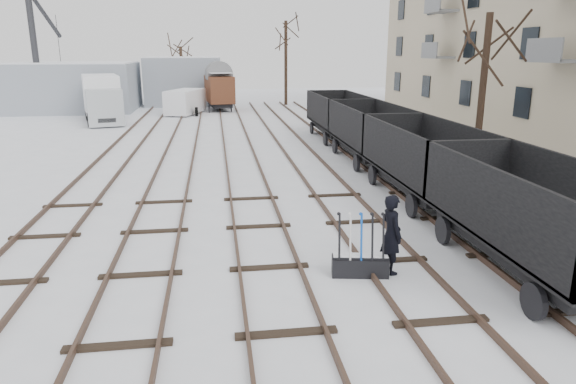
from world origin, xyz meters
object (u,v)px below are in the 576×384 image
(worker, at_px, (391,234))
(crane, at_px, (39,80))
(freight_wagon_a, at_px, (531,232))
(panel_van, at_px, (185,102))
(box_van_wagon, at_px, (219,88))
(ground_frame, at_px, (360,264))
(lorry, at_px, (102,98))

(worker, xyz_separation_m, crane, (-18.17, 34.86, 1.78))
(freight_wagon_a, relative_size, crane, 0.62)
(worker, relative_size, panel_van, 0.39)
(worker, xyz_separation_m, box_van_wagon, (-3.50, 34.72, 0.95))
(ground_frame, xyz_separation_m, panel_van, (-5.57, 32.41, 0.75))
(worker, distance_m, lorry, 30.88)
(freight_wagon_a, bearing_deg, lorry, 117.81)
(lorry, xyz_separation_m, panel_van, (5.72, 3.88, -0.68))
(ground_frame, distance_m, panel_van, 32.90)
(freight_wagon_a, bearing_deg, worker, 171.82)
(freight_wagon_a, height_order, box_van_wagon, box_van_wagon)
(lorry, height_order, crane, crane)
(panel_van, relative_size, crane, 0.47)
(freight_wagon_a, height_order, panel_van, freight_wagon_a)
(ground_frame, relative_size, lorry, 0.19)
(freight_wagon_a, relative_size, box_van_wagon, 1.41)
(panel_van, xyz_separation_m, crane, (-11.86, 2.55, 1.70))
(panel_van, bearing_deg, crane, -172.72)
(ground_frame, height_order, lorry, lorry)
(panel_van, bearing_deg, freight_wagon_a, -54.40)
(box_van_wagon, relative_size, panel_van, 0.93)
(lorry, distance_m, panel_van, 6.95)
(box_van_wagon, xyz_separation_m, panel_van, (-2.82, -2.41, -0.87))
(ground_frame, distance_m, worker, 1.01)
(box_van_wagon, xyz_separation_m, crane, (-14.67, 0.14, 0.83))
(lorry, relative_size, crane, 0.74)
(box_van_wagon, distance_m, lorry, 10.61)
(ground_frame, relative_size, box_van_wagon, 0.33)
(worker, bearing_deg, crane, 16.56)
(ground_frame, xyz_separation_m, freight_wagon_a, (3.95, -0.36, 0.72))
(freight_wagon_a, relative_size, panel_van, 1.31)
(crane, bearing_deg, panel_van, -3.13)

